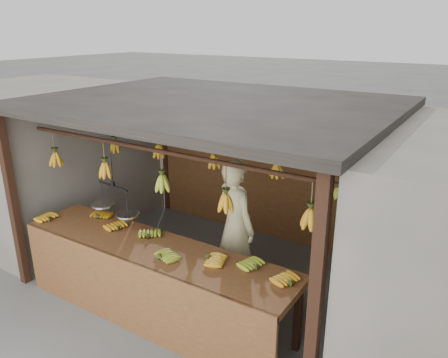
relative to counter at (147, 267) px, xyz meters
The scene contains 8 objects.
ground 1.42m from the counter, 87.95° to the left, with size 80.00×80.00×0.00m, color #5B5B57.
stall 2.00m from the counter, 88.39° to the left, with size 4.30×3.30×2.40m.
neighbor_left 3.79m from the counter, 160.99° to the left, with size 3.00×3.00×2.30m, color slate.
counter is the anchor object (origin of this frame).
hanging_bananas 1.53m from the counter, 87.29° to the left, with size 3.64×2.23×0.38m.
balance_scale 0.87m from the counter, 161.63° to the left, with size 0.75×0.33×0.85m.
vendor 1.23m from the counter, 67.00° to the left, with size 0.64×0.42×1.75m, color beige.
bag_bundles 3.26m from the counter, 52.39° to the left, with size 0.08×0.26×1.14m.
Camera 1 is at (2.96, -4.36, 3.24)m, focal length 35.00 mm.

